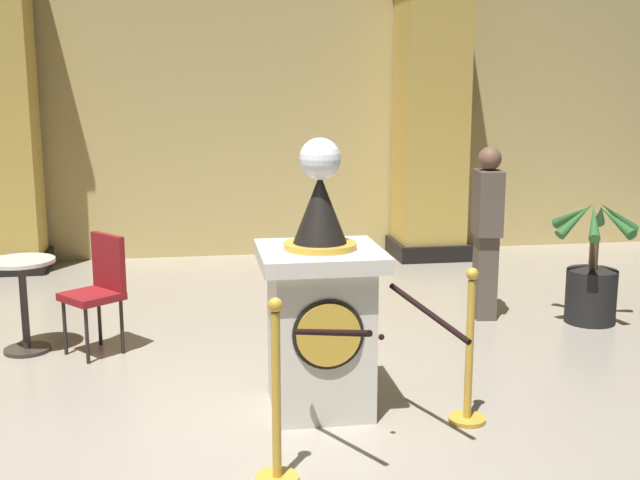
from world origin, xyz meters
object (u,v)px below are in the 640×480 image
potted_palm_right (592,280)px  bystander_guest (487,229)px  cafe_table (23,294)px  cafe_chair_red (99,283)px  stanchion_near (277,419)px  pedestal_clock (320,308)px  stanchion_far (469,369)px

potted_palm_right → bystander_guest: bearing=160.9°
cafe_table → bystander_guest: bearing=4.9°
cafe_table → cafe_chair_red: (0.61, -0.10, 0.09)m
stanchion_near → cafe_chair_red: stanchion_near is taller
pedestal_clock → cafe_table: (-2.18, 1.52, -0.21)m
stanchion_near → cafe_chair_red: bearing=116.3°
potted_palm_right → bystander_guest: 1.05m
potted_palm_right → bystander_guest: size_ratio=0.72×
stanchion_near → cafe_table: 3.05m
bystander_guest → cafe_chair_red: (-3.41, -0.44, -0.26)m
cafe_table → potted_palm_right: bearing=0.4°
potted_palm_right → cafe_table: potted_palm_right is taller
bystander_guest → cafe_table: size_ratio=2.07×
bystander_guest → cafe_chair_red: bearing=-172.6°
stanchion_near → bystander_guest: size_ratio=0.66×
potted_palm_right → stanchion_near: bearing=-141.4°
pedestal_clock → potted_palm_right: pedestal_clock is taller
bystander_guest → stanchion_far: bearing=-112.9°
stanchion_far → bystander_guest: bystander_guest is taller
pedestal_clock → stanchion_near: size_ratio=1.73×
stanchion_near → stanchion_far: (1.30, 0.59, -0.01)m
pedestal_clock → stanchion_far: bearing=-22.2°
potted_palm_right → cafe_table: (-4.92, -0.03, 0.09)m
pedestal_clock → stanchion_near: bearing=-112.3°
bystander_guest → cafe_table: 4.05m
stanchion_near → cafe_chair_red: (-1.17, 2.37, 0.21)m
pedestal_clock → bystander_guest: 2.62m
stanchion_near → cafe_chair_red: size_ratio=1.09×
stanchion_far → cafe_chair_red: (-2.47, 1.78, 0.22)m
bystander_guest → pedestal_clock: bearing=-134.7°
pedestal_clock → bystander_guest: bearing=45.3°
stanchion_far → bystander_guest: 2.47m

